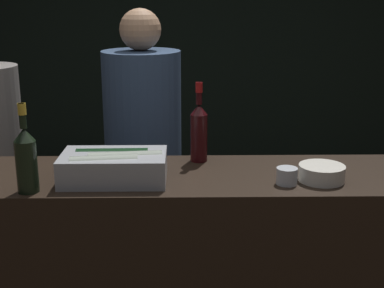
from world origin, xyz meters
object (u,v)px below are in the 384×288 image
object	(u,v)px
ice_bin_with_bottles	(114,165)
candle_votive	(287,176)
red_wine_bottle_tall	(199,130)
person_blond_tee	(143,155)
champagne_bottle	(26,158)
bowl_white	(322,173)

from	to	relation	value
ice_bin_with_bottles	candle_votive	xyz separation A→B (m)	(0.67, -0.05, -0.03)
red_wine_bottle_tall	person_blond_tee	distance (m)	0.61
champagne_bottle	person_blond_tee	bearing A→B (deg)	66.90
champagne_bottle	bowl_white	bearing A→B (deg)	5.20
person_blond_tee	ice_bin_with_bottles	bearing A→B (deg)	157.33
bowl_white	champagne_bottle	xyz separation A→B (m)	(-1.12, -0.10, 0.10)
bowl_white	ice_bin_with_bottles	bearing A→B (deg)	178.96
bowl_white	champagne_bottle	world-z (taller)	champagne_bottle
ice_bin_with_bottles	candle_votive	world-z (taller)	ice_bin_with_bottles
red_wine_bottle_tall	champagne_bottle	world-z (taller)	red_wine_bottle_tall
red_wine_bottle_tall	candle_votive	bearing A→B (deg)	-42.63
person_blond_tee	bowl_white	bearing A→B (deg)	-152.82
bowl_white	person_blond_tee	xyz separation A→B (m)	(-0.76, 0.75, -0.15)
ice_bin_with_bottles	champagne_bottle	bearing A→B (deg)	-159.02
ice_bin_with_bottles	red_wine_bottle_tall	world-z (taller)	red_wine_bottle_tall
ice_bin_with_bottles	person_blond_tee	world-z (taller)	person_blond_tee
candle_votive	person_blond_tee	xyz separation A→B (m)	(-0.61, 0.78, -0.15)
red_wine_bottle_tall	person_blond_tee	size ratio (longest dim) A/B	0.20
red_wine_bottle_tall	champagne_bottle	xyz separation A→B (m)	(-0.64, -0.37, -0.01)
bowl_white	person_blond_tee	distance (m)	1.07
ice_bin_with_bottles	champagne_bottle	size ratio (longest dim) A/B	1.22
ice_bin_with_bottles	bowl_white	xyz separation A→B (m)	(0.81, -0.01, -0.03)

